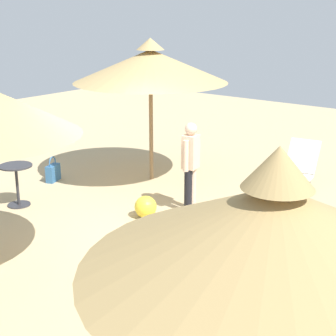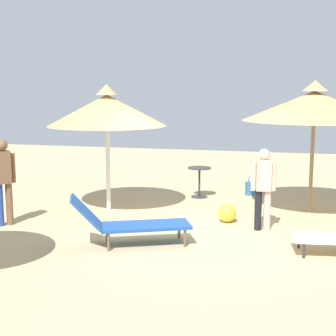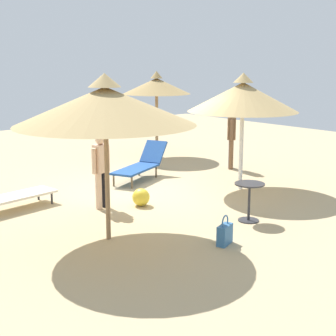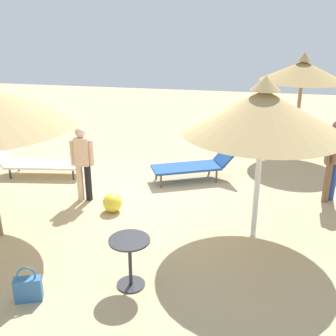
{
  "view_description": "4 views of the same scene",
  "coord_description": "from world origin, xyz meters",
  "px_view_note": "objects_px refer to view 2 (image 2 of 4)",
  "views": [
    {
      "loc": [
        -5.15,
        -4.38,
        3.26
      ],
      "look_at": [
        0.29,
        -0.11,
        1.11
      ],
      "focal_mm": 54.87,
      "sensor_mm": 36.0,
      "label": 1
    },
    {
      "loc": [
        1.95,
        -8.62,
        2.56
      ],
      "look_at": [
        -0.42,
        0.59,
        1.04
      ],
      "focal_mm": 52.55,
      "sensor_mm": 36.0,
      "label": 2
    },
    {
      "loc": [
        6.64,
        8.62,
        2.96
      ],
      "look_at": [
        -0.09,
        0.59,
        0.66
      ],
      "focal_mm": 52.95,
      "sensor_mm": 36.0,
      "label": 3
    },
    {
      "loc": [
        -1.62,
        7.33,
        3.58
      ],
      "look_at": [
        -0.22,
        0.17,
        0.75
      ],
      "focal_mm": 43.81,
      "sensor_mm": 36.0,
      "label": 4
    }
  ],
  "objects_px": {
    "parasol_umbrella_near_right": "(314,106)",
    "handbag": "(253,188)",
    "parasol_umbrella_edge": "(107,110)",
    "person_standing_far_right": "(263,185)",
    "side_table_round": "(199,177)",
    "person_standing_near_left": "(3,177)",
    "lounge_chair_front": "(128,222)",
    "beach_ball": "(227,213)"
  },
  "relations": [
    {
      "from": "parasol_umbrella_near_right",
      "to": "handbag",
      "type": "distance_m",
      "value": 2.83
    },
    {
      "from": "lounge_chair_front",
      "to": "beach_ball",
      "type": "height_order",
      "value": "lounge_chair_front"
    },
    {
      "from": "parasol_umbrella_edge",
      "to": "person_standing_near_left",
      "type": "xyz_separation_m",
      "value": [
        -1.46,
        -1.66,
        -1.2
      ]
    },
    {
      "from": "side_table_round",
      "to": "parasol_umbrella_near_right",
      "type": "bearing_deg",
      "value": -19.17
    },
    {
      "from": "person_standing_near_left",
      "to": "side_table_round",
      "type": "distance_m",
      "value": 4.61
    },
    {
      "from": "handbag",
      "to": "parasol_umbrella_edge",
      "type": "bearing_deg",
      "value": -141.99
    },
    {
      "from": "parasol_umbrella_edge",
      "to": "lounge_chair_front",
      "type": "height_order",
      "value": "parasol_umbrella_edge"
    },
    {
      "from": "parasol_umbrella_edge",
      "to": "person_standing_far_right",
      "type": "xyz_separation_m",
      "value": [
        3.32,
        -0.77,
        -1.29
      ]
    },
    {
      "from": "beach_ball",
      "to": "handbag",
      "type": "bearing_deg",
      "value": 83.97
    },
    {
      "from": "lounge_chair_front",
      "to": "side_table_round",
      "type": "distance_m",
      "value": 3.97
    },
    {
      "from": "side_table_round",
      "to": "beach_ball",
      "type": "relative_size",
      "value": 2.0
    },
    {
      "from": "parasol_umbrella_near_right",
      "to": "handbag",
      "type": "bearing_deg",
      "value": 132.31
    },
    {
      "from": "person_standing_far_right",
      "to": "handbag",
      "type": "height_order",
      "value": "person_standing_far_right"
    },
    {
      "from": "parasol_umbrella_edge",
      "to": "handbag",
      "type": "bearing_deg",
      "value": 38.01
    },
    {
      "from": "lounge_chair_front",
      "to": "handbag",
      "type": "relative_size",
      "value": 4.03
    },
    {
      "from": "parasol_umbrella_near_right",
      "to": "lounge_chair_front",
      "type": "xyz_separation_m",
      "value": [
        -2.99,
        -3.06,
        -1.84
      ]
    },
    {
      "from": "person_standing_near_left",
      "to": "handbag",
      "type": "distance_m",
      "value": 5.91
    },
    {
      "from": "beach_ball",
      "to": "side_table_round",
      "type": "bearing_deg",
      "value": 114.5
    },
    {
      "from": "parasol_umbrella_edge",
      "to": "person_standing_near_left",
      "type": "relative_size",
      "value": 1.62
    },
    {
      "from": "parasol_umbrella_edge",
      "to": "person_standing_far_right",
      "type": "bearing_deg",
      "value": -13.02
    },
    {
      "from": "person_standing_far_right",
      "to": "handbag",
      "type": "xyz_separation_m",
      "value": [
        -0.42,
        3.03,
        -0.66
      ]
    },
    {
      "from": "parasol_umbrella_near_right",
      "to": "lounge_chair_front",
      "type": "height_order",
      "value": "parasol_umbrella_near_right"
    },
    {
      "from": "handbag",
      "to": "side_table_round",
      "type": "relative_size",
      "value": 0.69
    },
    {
      "from": "lounge_chair_front",
      "to": "person_standing_far_right",
      "type": "bearing_deg",
      "value": 34.89
    },
    {
      "from": "parasol_umbrella_near_right",
      "to": "beach_ball",
      "type": "xyz_separation_m",
      "value": [
        -1.59,
        -1.2,
        -2.06
      ]
    },
    {
      "from": "parasol_umbrella_edge",
      "to": "beach_ball",
      "type": "distance_m",
      "value": 3.29
    },
    {
      "from": "parasol_umbrella_edge",
      "to": "beach_ball",
      "type": "bearing_deg",
      "value": -8.3
    },
    {
      "from": "lounge_chair_front",
      "to": "person_standing_far_right",
      "type": "height_order",
      "value": "person_standing_far_right"
    },
    {
      "from": "person_standing_far_right",
      "to": "beach_ball",
      "type": "height_order",
      "value": "person_standing_far_right"
    },
    {
      "from": "handbag",
      "to": "parasol_umbrella_near_right",
      "type": "bearing_deg",
      "value": -47.69
    },
    {
      "from": "lounge_chair_front",
      "to": "side_table_round",
      "type": "xyz_separation_m",
      "value": [
        0.45,
        3.94,
        0.1
      ]
    },
    {
      "from": "parasol_umbrella_edge",
      "to": "lounge_chair_front",
      "type": "relative_size",
      "value": 1.32
    },
    {
      "from": "lounge_chair_front",
      "to": "side_table_round",
      "type": "relative_size",
      "value": 2.8
    },
    {
      "from": "handbag",
      "to": "beach_ball",
      "type": "distance_m",
      "value": 2.66
    },
    {
      "from": "parasol_umbrella_edge",
      "to": "person_standing_far_right",
      "type": "distance_m",
      "value": 3.64
    },
    {
      "from": "parasol_umbrella_edge",
      "to": "lounge_chair_front",
      "type": "bearing_deg",
      "value": -61.59
    },
    {
      "from": "beach_ball",
      "to": "person_standing_far_right",
      "type": "bearing_deg",
      "value": -28.76
    },
    {
      "from": "parasol_umbrella_near_right",
      "to": "person_standing_far_right",
      "type": "relative_size",
      "value": 1.94
    },
    {
      "from": "person_standing_near_left",
      "to": "side_table_round",
      "type": "relative_size",
      "value": 2.27
    },
    {
      "from": "lounge_chair_front",
      "to": "side_table_round",
      "type": "bearing_deg",
      "value": 83.43
    },
    {
      "from": "parasol_umbrella_near_right",
      "to": "side_table_round",
      "type": "distance_m",
      "value": 3.21
    },
    {
      "from": "person_standing_near_left",
      "to": "person_standing_far_right",
      "type": "distance_m",
      "value": 4.86
    }
  ]
}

